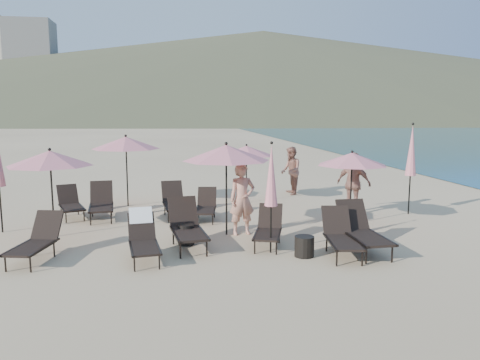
{
  "coord_description": "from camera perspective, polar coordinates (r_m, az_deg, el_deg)",
  "views": [
    {
      "loc": [
        -2.13,
        -9.85,
        3.09
      ],
      "look_at": [
        -0.12,
        3.5,
        1.1
      ],
      "focal_mm": 35.0,
      "sensor_mm": 36.0,
      "label": 1
    }
  ],
  "objects": [
    {
      "name": "ground",
      "position": [
        10.54,
        3.53,
        -8.68
      ],
      "size": [
        800.0,
        800.0,
        0.0
      ],
      "primitive_type": "plane",
      "color": "#D6BA8C",
      "rests_on": "ground"
    },
    {
      "name": "volcanic_headland",
      "position": [
        321.85,
        4.76,
        12.54
      ],
      "size": [
        690.0,
        690.0,
        55.0
      ],
      "color": "brown",
      "rests_on": "ground"
    },
    {
      "name": "hotel_skyline",
      "position": [
        296.32,
        -27.13,
        11.58
      ],
      "size": [
        109.0,
        82.0,
        55.0
      ],
      "color": "beige",
      "rests_on": "ground"
    },
    {
      "name": "lounger_0",
      "position": [
        10.7,
        -23.58,
        -6.72
      ],
      "size": [
        0.94,
        1.69,
        0.92
      ],
      "rotation": [
        0.0,
        0.0,
        -0.22
      ],
      "color": "black",
      "rests_on": "ground"
    },
    {
      "name": "lounger_1",
      "position": [
        10.14,
        -11.73,
        -6.78
      ],
      "size": [
        0.78,
        1.64,
        0.98
      ],
      "rotation": [
        0.0,
        0.0,
        0.13
      ],
      "color": "black",
      "rests_on": "ground"
    },
    {
      "name": "lounger_2",
      "position": [
        10.82,
        -6.48,
        -5.59
      ],
      "size": [
        0.9,
        1.88,
        1.04
      ],
      "rotation": [
        0.0,
        0.0,
        0.12
      ],
      "color": "black",
      "rests_on": "ground"
    },
    {
      "name": "lounger_3",
      "position": [
        10.91,
        3.49,
        -5.88
      ],
      "size": [
        0.99,
        1.61,
        0.87
      ],
      "rotation": [
        0.0,
        0.0,
        -0.3
      ],
      "color": "black",
      "rests_on": "ground"
    },
    {
      "name": "lounger_4",
      "position": [
        10.41,
        12.23,
        -6.55
      ],
      "size": [
        0.84,
        1.71,
        0.95
      ],
      "rotation": [
        0.0,
        0.0,
        -0.13
      ],
      "color": "black",
      "rests_on": "ground"
    },
    {
      "name": "lounger_5",
      "position": [
        10.76,
        14.69,
        -5.9
      ],
      "size": [
        0.72,
        1.82,
        1.04
      ],
      "rotation": [
        0.0,
        0.0,
        0.02
      ],
      "color": "black",
      "rests_on": "ground"
    },
    {
      "name": "lounger_6",
      "position": [
        14.6,
        -19.96,
        -2.68
      ],
      "size": [
        1.08,
        1.65,
        0.89
      ],
      "rotation": [
        0.0,
        0.0,
        0.35
      ],
      "color": "black",
      "rests_on": "ground"
    },
    {
      "name": "lounger_7",
      "position": [
        14.16,
        -16.56,
        -2.63
      ],
      "size": [
        0.85,
        1.8,
        1.0
      ],
      "rotation": [
        0.0,
        0.0,
        0.11
      ],
      "color": "black",
      "rests_on": "ground"
    },
    {
      "name": "lounger_8",
      "position": [
        13.96,
        -8.0,
        -2.58
      ],
      "size": [
        0.82,
        1.74,
        0.97
      ],
      "rotation": [
        0.0,
        0.0,
        0.11
      ],
      "color": "black",
      "rests_on": "ground"
    },
    {
      "name": "lounger_9",
      "position": [
        13.5,
        -4.17,
        -3.14
      ],
      "size": [
        0.77,
        1.54,
        0.85
      ],
      "rotation": [
        0.0,
        0.0,
        -0.15
      ],
      "color": "black",
      "rests_on": "ground"
    },
    {
      "name": "umbrella_open_0",
      "position": [
        12.25,
        -22.15,
        2.46
      ],
      "size": [
        2.06,
        2.06,
        2.21
      ],
      "color": "black",
      "rests_on": "ground"
    },
    {
      "name": "umbrella_open_1",
      "position": [
        11.54,
        -1.69,
        3.32
      ],
      "size": [
        2.18,
        2.18,
        2.35
      ],
      "color": "black",
      "rests_on": "ground"
    },
    {
      "name": "umbrella_open_2",
      "position": [
        12.95,
        13.5,
        2.49
      ],
      "size": [
        1.91,
        1.91,
        2.05
      ],
      "color": "black",
      "rests_on": "ground"
    },
    {
      "name": "umbrella_open_3",
      "position": [
        15.57,
        -13.74,
        4.42
      ],
      "size": [
        2.18,
        2.18,
        2.35
      ],
      "color": "black",
      "rests_on": "ground"
    },
    {
      "name": "umbrella_open_4",
      "position": [
        15.73,
        0.8,
        3.58
      ],
      "size": [
        1.86,
        1.86,
        2.0
      ],
      "color": "black",
      "rests_on": "ground"
    },
    {
      "name": "umbrella_closed_0",
      "position": [
        10.09,
        3.83,
        0.5
      ],
      "size": [
        0.29,
        0.29,
        2.46
      ],
      "color": "black",
      "rests_on": "ground"
    },
    {
      "name": "umbrella_closed_1",
      "position": [
        14.84,
        20.19,
        3.35
      ],
      "size": [
        0.32,
        0.32,
        2.76
      ],
      "color": "black",
      "rests_on": "ground"
    },
    {
      "name": "side_table_0",
      "position": [
        11.05,
        -6.57,
        -6.62
      ],
      "size": [
        0.38,
        0.38,
        0.48
      ],
      "primitive_type": "cylinder",
      "color": "black",
      "rests_on": "ground"
    },
    {
      "name": "side_table_1",
      "position": [
        10.21,
        7.84,
        -8.02
      ],
      "size": [
        0.42,
        0.42,
        0.44
      ],
      "primitive_type": "cylinder",
      "color": "black",
      "rests_on": "ground"
    },
    {
      "name": "beachgoer_a",
      "position": [
        11.74,
        0.26,
        -2.37
      ],
      "size": [
        0.71,
        0.52,
        1.8
      ],
      "primitive_type": "imported",
      "rotation": [
        0.0,
        0.0,
        0.14
      ],
      "color": "tan",
      "rests_on": "ground"
    },
    {
      "name": "beachgoer_b",
      "position": [
        17.53,
        6.22,
        1.14
      ],
      "size": [
        0.7,
        0.89,
        1.79
      ],
      "primitive_type": "imported",
      "rotation": [
        0.0,
        0.0,
        -1.6
      ],
      "color": "#935E4C",
      "rests_on": "ground"
    },
    {
      "name": "beachgoer_c",
      "position": [
        14.51,
        13.7,
        -0.4
      ],
      "size": [
        1.05,
        1.13,
        1.87
      ],
      "primitive_type": "imported",
      "rotation": [
        0.0,
        0.0,
        2.27
      ],
      "color": "#A7715F",
      "rests_on": "ground"
    }
  ]
}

